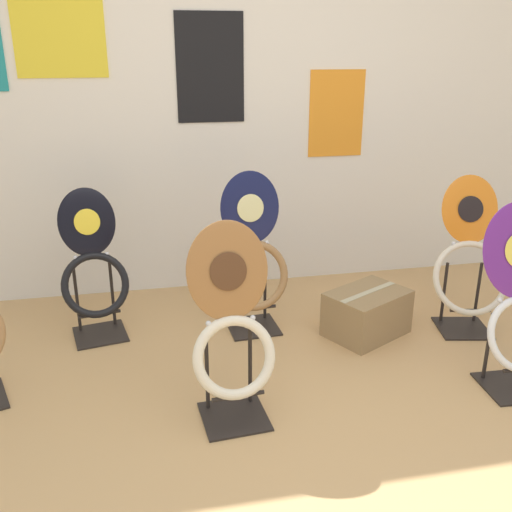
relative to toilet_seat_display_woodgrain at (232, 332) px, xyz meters
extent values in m
cube|color=silver|center=(0.27, 1.53, 0.89)|extent=(8.00, 0.06, 2.60)
cube|color=yellow|center=(-0.72, 1.49, 1.18)|extent=(0.51, 0.01, 0.46)
cube|color=orange|center=(0.95, 1.49, 0.71)|extent=(0.37, 0.01, 0.55)
cube|color=black|center=(0.13, 1.49, 1.00)|extent=(0.41, 0.01, 0.64)
cube|color=black|center=(1.34, -0.06, -0.41)|extent=(0.30, 0.30, 0.01)
cylinder|color=black|center=(1.25, 0.04, -0.23)|extent=(0.02, 0.02, 0.35)
sphere|color=silver|center=(1.24, 0.00, 0.03)|extent=(0.02, 0.02, 0.02)
cube|color=black|center=(0.00, -0.02, -0.41)|extent=(0.30, 0.30, 0.01)
cylinder|color=black|center=(-0.10, 0.06, -0.22)|extent=(0.02, 0.02, 0.38)
cylinder|color=black|center=(0.09, 0.08, -0.22)|extent=(0.02, 0.02, 0.38)
cylinder|color=black|center=(0.01, -0.10, -0.25)|extent=(0.22, 0.03, 0.02)
torus|color=beige|center=(0.00, -0.04, -0.10)|extent=(0.37, 0.20, 0.35)
ellipsoid|color=#936033|center=(0.00, 0.06, 0.25)|extent=(0.35, 0.14, 0.42)
ellipsoid|color=#4C2D19|center=(0.00, 0.04, 0.25)|extent=(0.16, 0.05, 0.16)
sphere|color=silver|center=(-0.10, 0.01, 0.04)|extent=(0.02, 0.02, 0.02)
sphere|color=silver|center=(0.09, 0.02, 0.04)|extent=(0.02, 0.02, 0.02)
cube|color=black|center=(-0.61, 0.89, -0.41)|extent=(0.33, 0.33, 0.01)
cylinder|color=black|center=(-0.73, 0.96, -0.21)|extent=(0.02, 0.02, 0.39)
cylinder|color=black|center=(-0.53, 1.00, -0.21)|extent=(0.02, 0.02, 0.39)
cylinder|color=black|center=(-0.60, 0.81, -0.25)|extent=(0.22, 0.06, 0.02)
torus|color=black|center=(-0.61, 0.87, -0.10)|extent=(0.39, 0.26, 0.34)
ellipsoid|color=black|center=(-0.63, 0.99, 0.23)|extent=(0.32, 0.18, 0.37)
ellipsoid|color=yellow|center=(-0.63, 0.97, 0.23)|extent=(0.14, 0.07, 0.14)
sphere|color=silver|center=(-0.70, 0.92, 0.05)|extent=(0.02, 0.02, 0.02)
sphere|color=silver|center=(-0.54, 0.95, 0.05)|extent=(0.02, 0.02, 0.02)
cube|color=black|center=(1.43, 0.54, -0.41)|extent=(0.33, 0.33, 0.01)
cylinder|color=black|center=(1.36, 0.65, -0.22)|extent=(0.02, 0.02, 0.36)
cylinder|color=black|center=(1.55, 0.61, -0.22)|extent=(0.02, 0.02, 0.36)
cylinder|color=black|center=(1.42, 0.46, -0.26)|extent=(0.22, 0.06, 0.02)
torus|color=beige|center=(1.43, 0.52, -0.09)|extent=(0.46, 0.30, 0.39)
ellipsoid|color=orange|center=(1.46, 0.66, 0.27)|extent=(0.34, 0.19, 0.37)
ellipsoid|color=black|center=(1.46, 0.65, 0.27)|extent=(0.15, 0.08, 0.14)
sphere|color=silver|center=(1.36, 0.62, 0.09)|extent=(0.02, 0.02, 0.02)
sphere|color=silver|center=(1.53, 0.59, 0.09)|extent=(0.02, 0.02, 0.02)
cube|color=black|center=(0.25, 0.80, -0.41)|extent=(0.30, 0.30, 0.01)
cylinder|color=black|center=(0.15, 0.89, -0.22)|extent=(0.02, 0.02, 0.37)
cylinder|color=black|center=(0.34, 0.90, -0.22)|extent=(0.02, 0.02, 0.37)
cylinder|color=black|center=(0.26, 0.73, -0.25)|extent=(0.22, 0.03, 0.02)
torus|color=#9E7042|center=(0.25, 0.78, -0.08)|extent=(0.41, 0.18, 0.39)
ellipsoid|color=#141942|center=(0.25, 0.86, 0.29)|extent=(0.34, 0.09, 0.40)
ellipsoid|color=beige|center=(0.25, 0.85, 0.29)|extent=(0.15, 0.03, 0.15)
sphere|color=silver|center=(0.16, 0.83, 0.09)|extent=(0.02, 0.02, 0.02)
sphere|color=silver|center=(0.34, 0.84, 0.09)|extent=(0.02, 0.02, 0.02)
cube|color=#93754C|center=(0.87, 0.61, -0.29)|extent=(0.53, 0.48, 0.26)
cube|color=#B7AD89|center=(0.87, 0.61, -0.16)|extent=(0.39, 0.23, 0.00)
camera|label=1|loc=(-0.33, -2.10, 1.12)|focal=40.00mm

